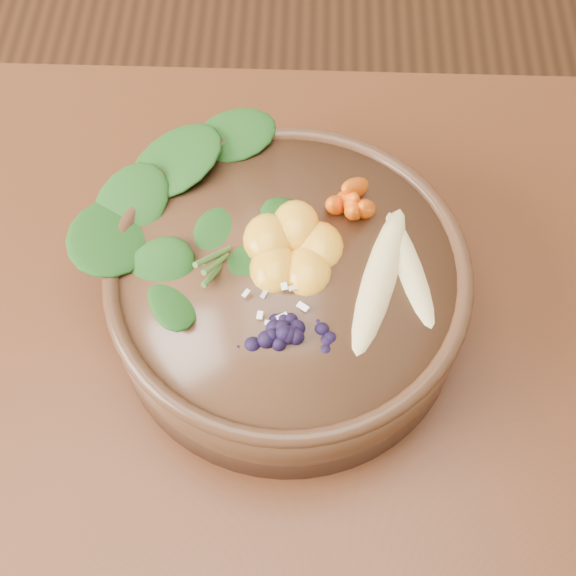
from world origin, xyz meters
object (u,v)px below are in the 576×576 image
Objects in this scene: banana_halves at (397,264)px; mandarin_cluster at (293,239)px; kale_heap at (239,187)px; carrot_cluster at (363,164)px; blueberry_pile at (284,325)px; dining_table at (65,486)px; stoneware_bowl at (288,294)px.

mandarin_cluster is (-0.09, 0.02, 0.00)m from banana_halves.
mandarin_cluster is at bearing 170.25° from banana_halves.
kale_heap reaches higher than banana_halves.
carrot_cluster reaches higher than kale_heap.
blueberry_pile is at bearing -109.55° from carrot_cluster.
dining_table is at bearing -143.08° from mandarin_cluster.
dining_table is at bearing -128.36° from kale_heap.
carrot_cluster is (0.06, 0.08, 0.08)m from stoneware_bowl.
mandarin_cluster is at bearing 80.10° from stoneware_bowl.
banana_halves is (0.13, -0.07, -0.01)m from kale_heap.
mandarin_cluster is (0.21, 0.16, 0.19)m from dining_table.
banana_halves is 1.77× the size of mandarin_cluster.
carrot_cluster is 0.49× the size of banana_halves.
dining_table is 18.89× the size of carrot_cluster.
carrot_cluster reaches higher than dining_table.
carrot_cluster reaches higher than blueberry_pile.
stoneware_bowl is at bearing 89.30° from blueberry_pile.
banana_halves is (0.03, -0.08, -0.03)m from carrot_cluster.
kale_heap is (0.16, 0.20, 0.20)m from dining_table.
dining_table is at bearing -146.13° from stoneware_bowl.
stoneware_bowl is 0.06m from mandarin_cluster.
carrot_cluster is at bearing 113.06° from banana_halves.
kale_heap is 1.17× the size of banana_halves.
dining_table is at bearing -137.18° from carrot_cluster.
banana_halves is 0.11m from blueberry_pile.
carrot_cluster is (0.10, 0.01, 0.02)m from kale_heap.
stoneware_bowl is 0.10m from banana_halves.
dining_table is 0.32m from mandarin_cluster.
blueberry_pile is at bearing 19.93° from dining_table.
dining_table is 9.29× the size of banana_halves.
blueberry_pile is (-0.00, -0.08, 0.00)m from mandarin_cluster.
stoneware_bowl is (0.21, 0.14, 0.13)m from dining_table.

